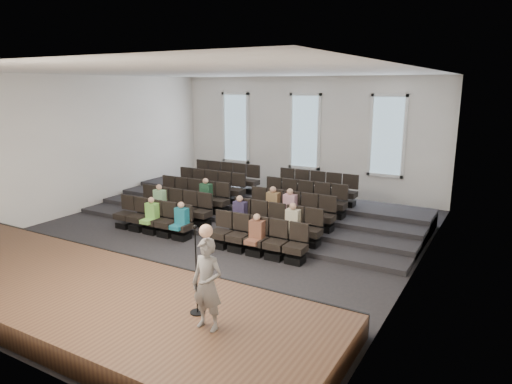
% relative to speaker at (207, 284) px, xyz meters
% --- Properties ---
extents(ground, '(14.00, 14.00, 0.00)m').
position_rel_speaker_xyz_m(ground, '(-3.59, 5.19, -1.32)').
color(ground, black).
rests_on(ground, ground).
extents(ceiling, '(12.00, 14.00, 0.02)m').
position_rel_speaker_xyz_m(ceiling, '(-3.59, 5.19, 3.69)').
color(ceiling, white).
rests_on(ceiling, ground).
extents(wall_back, '(12.00, 0.04, 5.00)m').
position_rel_speaker_xyz_m(wall_back, '(-3.59, 12.21, 1.18)').
color(wall_back, white).
rests_on(wall_back, ground).
extents(wall_left, '(0.04, 14.00, 5.00)m').
position_rel_speaker_xyz_m(wall_left, '(-9.61, 5.19, 1.18)').
color(wall_left, white).
rests_on(wall_left, ground).
extents(wall_right, '(0.04, 14.00, 5.00)m').
position_rel_speaker_xyz_m(wall_right, '(2.43, 5.19, 1.18)').
color(wall_right, white).
rests_on(wall_right, ground).
extents(stage, '(11.80, 3.60, 0.50)m').
position_rel_speaker_xyz_m(stage, '(-3.59, 0.09, -1.07)').
color(stage, '#4D3321').
rests_on(stage, ground).
extents(stage_lip, '(11.80, 0.06, 0.52)m').
position_rel_speaker_xyz_m(stage_lip, '(-3.59, 1.86, -1.07)').
color(stage_lip, black).
rests_on(stage_lip, ground).
extents(risers, '(11.80, 4.80, 0.60)m').
position_rel_speaker_xyz_m(risers, '(-3.59, 8.36, -1.12)').
color(risers, black).
rests_on(risers, ground).
extents(seating_rows, '(6.80, 4.70, 1.67)m').
position_rel_speaker_xyz_m(seating_rows, '(-3.59, 6.73, -0.64)').
color(seating_rows, black).
rests_on(seating_rows, ground).
extents(windows, '(8.44, 0.10, 3.24)m').
position_rel_speaker_xyz_m(windows, '(-3.59, 12.14, 1.38)').
color(windows, white).
rests_on(windows, wall_back).
extents(audience, '(5.45, 2.64, 1.10)m').
position_rel_speaker_xyz_m(audience, '(-3.38, 5.64, -0.49)').
color(audience, '#7CCE52').
rests_on(audience, seating_rows).
extents(speaker, '(0.60, 0.39, 1.63)m').
position_rel_speaker_xyz_m(speaker, '(0.00, 0.00, 0.00)').
color(speaker, slate).
rests_on(speaker, stage).
extents(mic_stand, '(0.29, 0.29, 1.72)m').
position_rel_speaker_xyz_m(mic_stand, '(-0.49, 0.34, -0.31)').
color(mic_stand, black).
rests_on(mic_stand, stage).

